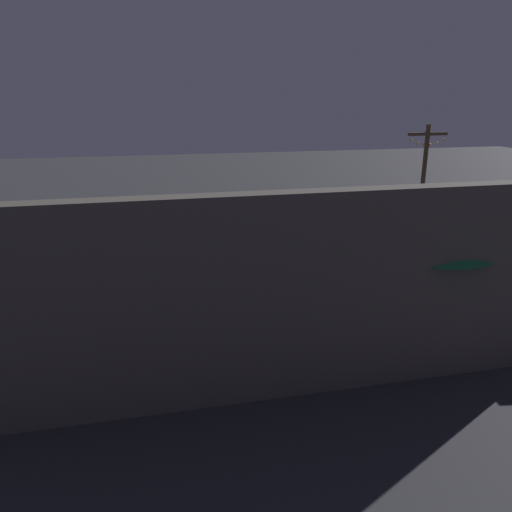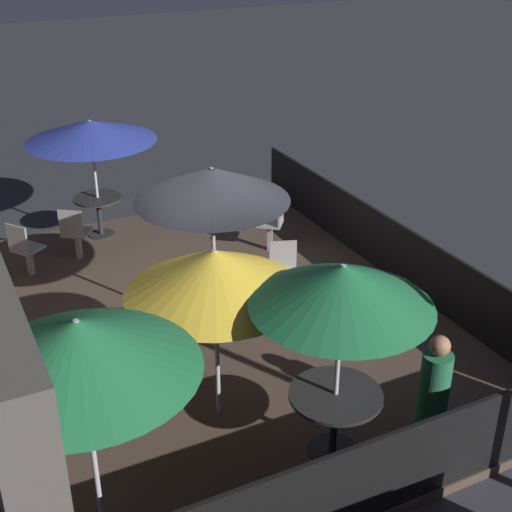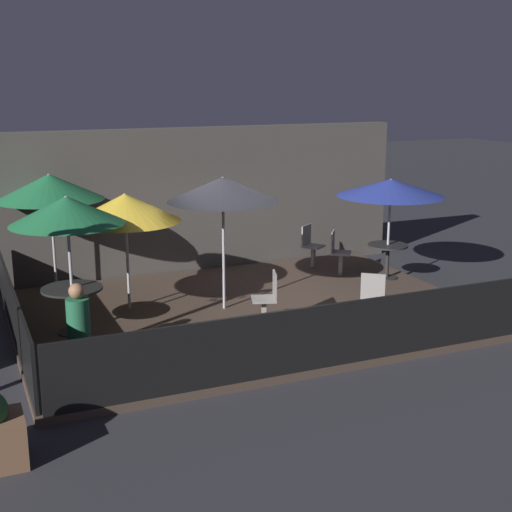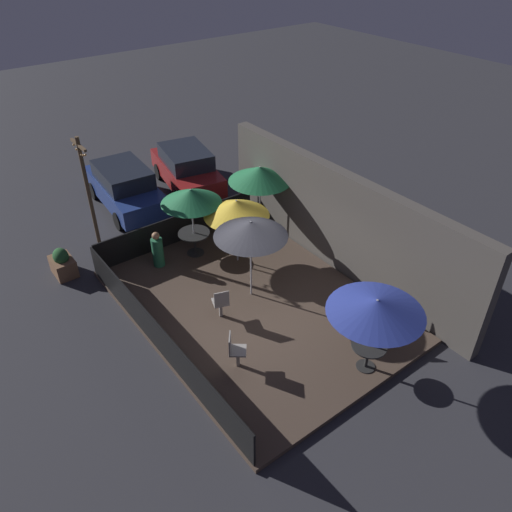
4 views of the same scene
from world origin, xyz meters
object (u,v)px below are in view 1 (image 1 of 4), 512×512
patio_chair_1 (99,323)px  planter_box (364,236)px  patio_umbrella_2 (252,208)px  dining_table_1 (368,268)px  patio_umbrella_1 (373,206)px  patio_umbrella_3 (338,227)px  patio_chair_2 (228,267)px  patio_chair_0 (156,263)px  patio_chair_3 (109,344)px  patio_umbrella_4 (435,236)px  patron_0 (351,255)px  dining_table_0 (54,311)px  light_post (422,187)px  patio_umbrella_0 (44,240)px

patio_chair_1 → planter_box: bearing=-109.1°
patio_umbrella_2 → dining_table_1: 3.14m
patio_chair_1 → patio_umbrella_2: bearing=-122.5°
patio_umbrella_1 → patio_umbrella_3: 1.42m
planter_box → patio_chair_2: bearing=29.7°
patio_chair_0 → patio_chair_3: (0.88, 3.91, -0.02)m
patio_umbrella_3 → dining_table_1: (-1.13, -0.85, -1.25)m
patio_umbrella_2 → patio_chair_2: patio_umbrella_2 is taller
patio_umbrella_2 → dining_table_1: (-2.71, -0.19, -1.57)m
patio_umbrella_4 → patron_0: 4.04m
patio_chair_0 → patio_chair_3: size_ratio=1.03×
dining_table_1 → patio_umbrella_3: bearing=36.9°
patio_chair_0 → dining_table_1: bearing=107.7°
patio_umbrella_4 → dining_table_1: 2.90m
dining_table_0 → planter_box: size_ratio=0.91×
patio_umbrella_4 → patio_chair_0: (4.57, -4.24, -1.53)m
patio_umbrella_1 → dining_table_0: patio_umbrella_1 is taller
patio_umbrella_3 → patio_chair_2: patio_umbrella_3 is taller
patio_chair_2 → light_post: 5.81m
patio_umbrella_3 → light_post: bearing=-140.0°
patio_umbrella_1 → patio_chair_1: (5.74, 1.35, -1.52)m
dining_table_1 → patio_chair_2: patio_chair_2 is taller
patio_umbrella_4 → patio_chair_3: size_ratio=2.49×
patio_umbrella_3 → dining_table_1: bearing=-143.1°
patio_umbrella_0 → patio_umbrella_1: (-6.57, -0.73, 0.13)m
patio_umbrella_0 → patio_chair_1: patio_umbrella_0 is taller
patio_umbrella_3 → patio_chair_1: 4.83m
patio_umbrella_3 → patio_umbrella_4: (-1.05, 1.67, 0.20)m
patio_umbrella_0 → patio_chair_2: bearing=-153.4°
patio_umbrella_3 → patio_chair_0: size_ratio=2.22×
dining_table_1 → patio_chair_2: bearing=-18.9°
patio_umbrella_2 → patio_chair_0: bearing=-44.6°
patio_umbrella_0 → patio_umbrella_1: patio_umbrella_1 is taller
patio_umbrella_4 → patio_umbrella_1: bearing=-91.8°
patron_0 → patio_umbrella_1: bearing=87.6°
patio_umbrella_4 → dining_table_0: bearing=-15.3°
patron_0 → light_post: (-2.37, -0.96, 1.44)m
patio_umbrella_1 → light_post: bearing=-138.6°
patio_chair_1 → light_post: bearing=-120.2°
planter_box → patio_chair_1: bearing=34.4°
patio_chair_1 → light_post: light_post is taller
patio_umbrella_0 → patio_chair_0: (-1.92, -2.46, -1.38)m
patio_umbrella_3 → patio_chair_1: bearing=6.2°
patio_umbrella_2 → patio_chair_2: 2.08m
patio_umbrella_1 → planter_box: patio_umbrella_1 is taller
patio_chair_3 → patio_umbrella_1: bearing=-103.9°
patio_chair_0 → patio_chair_3: 4.01m
dining_table_0 → patio_chair_2: bearing=-153.4°
patio_umbrella_2 → patron_0: 3.57m
patio_umbrella_2 → patio_chair_0: (1.94, -1.91, -1.65)m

